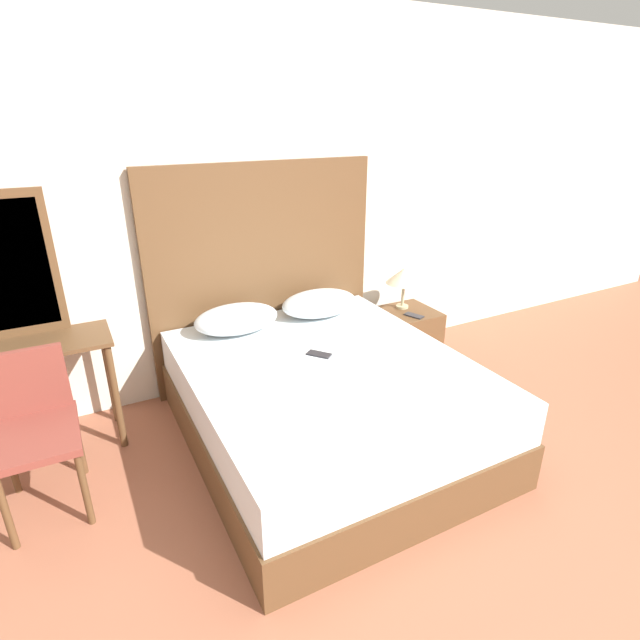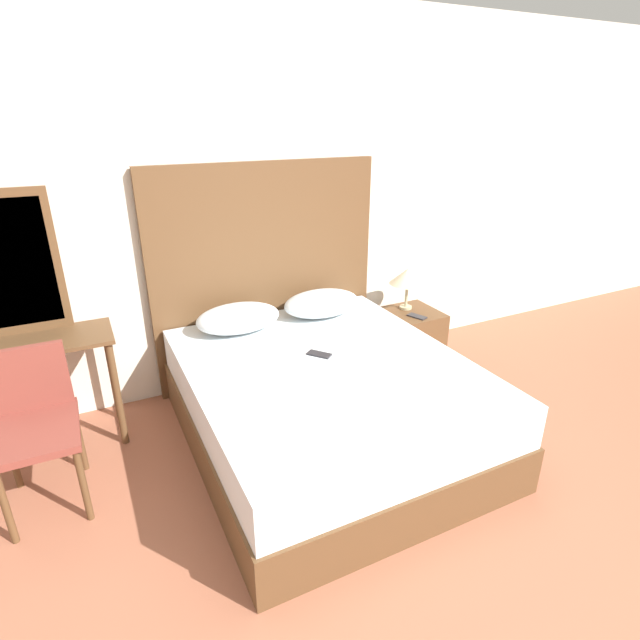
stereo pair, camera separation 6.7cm
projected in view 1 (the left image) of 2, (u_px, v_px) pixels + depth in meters
The scene contains 13 objects.
ground_plane at pixel (492, 624), 2.08m from camera, with size 16.00×16.00×0.00m, color #9E5B42.
wall_back at pixel (258, 204), 3.59m from camera, with size 10.00×0.06×2.70m.
bed at pixel (327, 403), 3.14m from camera, with size 1.65×1.93×0.55m.
headboard at pixel (264, 276), 3.73m from camera, with size 1.73×0.05×1.65m.
pillow_left at pixel (237, 319), 3.45m from camera, with size 0.59×0.39×0.18m.
pillow_right at pixel (319, 303), 3.72m from camera, with size 0.59×0.39×0.18m.
phone_on_bed at pixel (319, 354), 3.13m from camera, with size 0.15×0.16×0.01m.
nightstand at pixel (408, 336), 4.18m from camera, with size 0.41×0.43×0.46m.
table_lamp at pixel (404, 276), 4.04m from camera, with size 0.29×0.29×0.35m.
phone_on_nightstand at pixel (414, 316), 3.98m from camera, with size 0.12×0.17×0.01m.
vanity_desk at pixel (23, 369), 2.89m from camera, with size 0.99×0.40×0.73m.
vanity_mirror at pixel (0, 267), 2.81m from camera, with size 0.58×0.03×0.85m.
chair at pixel (34, 422), 2.57m from camera, with size 0.40×0.50×0.84m.
Camera 1 is at (-1.30, -0.92, 1.97)m, focal length 28.00 mm.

